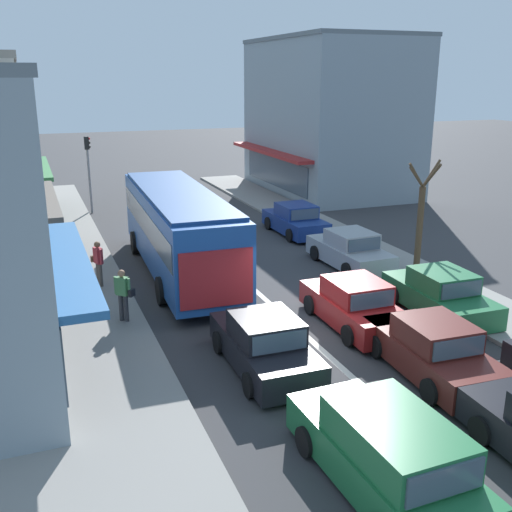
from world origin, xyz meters
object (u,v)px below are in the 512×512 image
at_px(sedan_adjacent_lane_trail, 354,305).
at_px(pedestrian_browsing_midblock, 123,292).
at_px(city_bus, 179,226).
at_px(pedestrian_with_handbag_near, 98,261).
at_px(sedan_behind_bus_mid, 265,345).
at_px(traffic_light_downstreet, 88,162).
at_px(wagon_queue_gap_filler, 386,454).
at_px(parked_sedan_kerb_rear, 295,220).
at_px(parked_sedan_kerb_second, 440,295).
at_px(sedan_adjacent_lane_lead, 432,350).
at_px(parked_sedan_kerb_third, 350,251).
at_px(street_tree_right, 420,221).

height_order(sedan_adjacent_lane_trail, pedestrian_browsing_midblock, pedestrian_browsing_midblock).
bearing_deg(city_bus, pedestrian_with_handbag_near, -167.96).
height_order(sedan_behind_bus_mid, traffic_light_downstreet, traffic_light_downstreet).
height_order(city_bus, wagon_queue_gap_filler, city_bus).
height_order(parked_sedan_kerb_rear, traffic_light_downstreet, traffic_light_downstreet).
height_order(city_bus, parked_sedan_kerb_second, city_bus).
distance_m(city_bus, sedan_behind_bus_mid, 8.46).
relative_size(sedan_adjacent_lane_trail, sedan_behind_bus_mid, 1.00).
bearing_deg(traffic_light_downstreet, pedestrian_with_handbag_near, -95.11).
bearing_deg(sedan_adjacent_lane_lead, sedan_adjacent_lane_trail, 94.36).
bearing_deg(parked_sedan_kerb_third, sedan_adjacent_lane_trail, -118.37).
height_order(traffic_light_downstreet, pedestrian_browsing_midblock, traffic_light_downstreet).
relative_size(sedan_adjacent_lane_lead, parked_sedan_kerb_second, 1.01).
bearing_deg(street_tree_right, traffic_light_downstreet, 123.91).
bearing_deg(parked_sedan_kerb_second, parked_sedan_kerb_rear, 90.19).
bearing_deg(pedestrian_with_handbag_near, street_tree_right, -12.91).
distance_m(wagon_queue_gap_filler, pedestrian_browsing_midblock, 9.91).
distance_m(wagon_queue_gap_filler, traffic_light_downstreet, 25.93).
bearing_deg(sedan_adjacent_lane_trail, parked_sedan_kerb_third, 61.63).
xyz_separation_m(parked_sedan_kerb_third, traffic_light_downstreet, (-8.49, 13.68, 2.19)).
height_order(sedan_behind_bus_mid, parked_sedan_kerb_third, same).
height_order(parked_sedan_kerb_second, parked_sedan_kerb_third, same).
distance_m(wagon_queue_gap_filler, parked_sedan_kerb_second, 9.14).
xyz_separation_m(city_bus, traffic_light_downstreet, (-1.95, 12.16, 0.97)).
bearing_deg(parked_sedan_kerb_third, sedan_behind_bus_mid, -133.06).
height_order(sedan_adjacent_lane_lead, parked_sedan_kerb_rear, same).
height_order(city_bus, traffic_light_downstreet, traffic_light_downstreet).
relative_size(city_bus, parked_sedan_kerb_third, 2.58).
bearing_deg(sedan_adjacent_lane_trail, pedestrian_browsing_midblock, 158.76).
bearing_deg(sedan_behind_bus_mid, parked_sedan_kerb_rear, 62.09).
bearing_deg(parked_sedan_kerb_second, sedan_adjacent_lane_trail, 176.24).
xyz_separation_m(sedan_behind_bus_mid, pedestrian_browsing_midblock, (-2.93, 4.16, 0.40)).
bearing_deg(wagon_queue_gap_filler, pedestrian_browsing_midblock, 108.98).
bearing_deg(parked_sedan_kerb_second, wagon_queue_gap_filler, -133.41).
bearing_deg(pedestrian_browsing_midblock, sedan_adjacent_lane_lead, -41.42).
distance_m(sedan_adjacent_lane_trail, pedestrian_with_handbag_near, 9.14).
height_order(wagon_queue_gap_filler, street_tree_right, street_tree_right).
bearing_deg(sedan_behind_bus_mid, parked_sedan_kerb_second, 12.33).
height_order(sedan_behind_bus_mid, sedan_adjacent_lane_lead, same).
bearing_deg(sedan_behind_bus_mid, parked_sedan_kerb_third, 46.94).
bearing_deg(parked_sedan_kerb_second, sedan_adjacent_lane_lead, -129.98).
height_order(sedan_behind_bus_mid, parked_sedan_kerb_rear, same).
relative_size(city_bus, sedan_adjacent_lane_lead, 2.56).
relative_size(wagon_queue_gap_filler, street_tree_right, 1.04).
xyz_separation_m(street_tree_right, pedestrian_with_handbag_near, (-11.54, 2.65, -1.04)).
xyz_separation_m(parked_sedan_kerb_third, street_tree_right, (1.90, -1.78, 1.44)).
xyz_separation_m(city_bus, pedestrian_browsing_midblock, (-2.79, -4.21, -0.81)).
xyz_separation_m(sedan_behind_bus_mid, sedan_adjacent_lane_lead, (3.84, -1.82, 0.00)).
relative_size(parked_sedan_kerb_second, pedestrian_with_handbag_near, 2.61).
bearing_deg(traffic_light_downstreet, parked_sedan_kerb_rear, -43.52).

